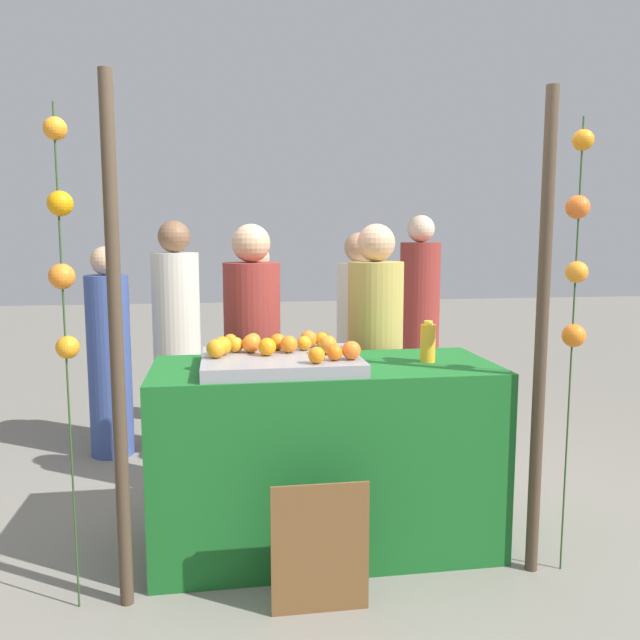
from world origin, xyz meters
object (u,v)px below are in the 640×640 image
Objects in this scene: orange_0 at (278,342)px; orange_1 at (335,353)px; juice_bottle at (428,343)px; chalkboard_sign at (320,549)px; vendor_right at (375,371)px; stall_counter at (325,455)px; vendor_left at (253,374)px.

orange_1 is at bearing -53.20° from orange_0.
chalkboard_sign is at bearing -137.87° from juice_bottle.
orange_1 is at bearing -115.66° from vendor_right.
orange_1 is (0.01, -0.21, 0.56)m from stall_counter.
orange_1 is at bearing 71.43° from chalkboard_sign.
stall_counter reaches higher than chalkboard_sign.
juice_bottle reaches higher than orange_0.
orange_1 reaches higher than chalkboard_sign.
stall_counter is 20.27× the size of orange_0.
orange_1 is (0.23, -0.31, -0.01)m from orange_0.
vendor_right is (0.40, 0.59, 0.29)m from stall_counter.
juice_bottle is at bearing 21.45° from orange_1.
orange_1 is 0.93m from vendor_right.
juice_bottle is 0.13× the size of vendor_right.
vendor_left is (-0.33, 0.83, -0.27)m from orange_1.
stall_counter is 0.77m from vendor_right.
orange_0 is 0.59m from vendor_left.
vendor_left is at bearing 143.21° from juice_bottle.
juice_bottle is at bearing -8.64° from orange_0.
stall_counter is 8.09× the size of juice_bottle.
stall_counter is at bearing -123.95° from vendor_right.
stall_counter is 0.76m from juice_bottle.
vendor_left is 0.72m from vendor_right.
juice_bottle is 0.67m from vendor_right.
stall_counter is 0.75m from vendor_left.
orange_0 is 0.39m from orange_1.
vendor_right is at bearing 64.34° from orange_1.
chalkboard_sign is 1.36m from vendor_right.
orange_0 is 0.05× the size of vendor_right.
juice_bottle is (0.51, 0.20, 0.00)m from orange_1.
chalkboard_sign is at bearing -100.96° from stall_counter.
vendor_right is at bearing 38.32° from orange_0.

